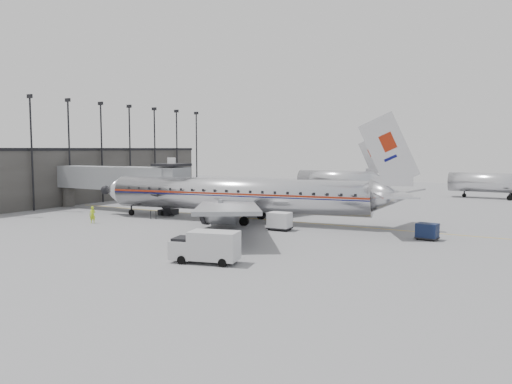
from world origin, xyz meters
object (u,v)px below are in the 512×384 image
baggage_cart_white (280,221)px  ramp_worker (93,215)px  airliner (243,195)px  baggage_cart_navy (427,231)px  service_van (206,246)px

baggage_cart_white → ramp_worker: (-20.00, -6.14, -0.02)m
airliner → baggage_cart_navy: (20.29, -1.27, -2.22)m
airliner → service_van: airliner is taller
service_van → baggage_cart_navy: bearing=41.7°
ramp_worker → service_van: bearing=-47.6°
ramp_worker → baggage_cart_navy: bearing=-11.2°
baggage_cart_white → ramp_worker: size_ratio=1.27×
service_van → baggage_cart_white: size_ratio=2.21×
airliner → baggage_cart_navy: bearing=-12.4°
service_van → baggage_cart_navy: (11.98, 17.42, -0.43)m
airliner → service_van: bearing=-74.8°
service_van → baggage_cart_navy: service_van is taller
service_van → airliner: bearing=100.2°
service_van → ramp_worker: bearing=143.0°
baggage_cart_navy → baggage_cart_white: 14.12m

